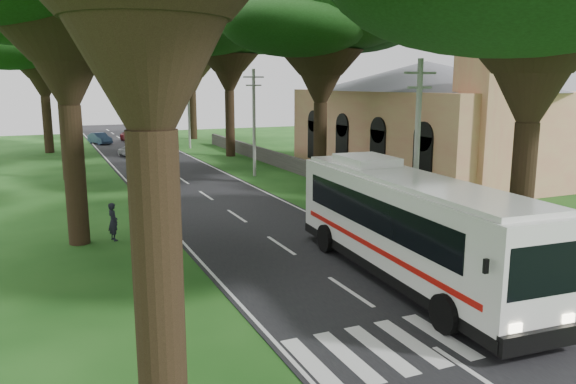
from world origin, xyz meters
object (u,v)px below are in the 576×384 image
at_px(church, 426,110).
at_px(pedestrian, 113,222).
at_px(coach_bus, 407,224).
at_px(distant_car_a, 132,150).
at_px(pole_far, 189,109).
at_px(distant_car_c, 132,135).
at_px(pole_near, 417,150).
at_px(distant_car_b, 100,138).
at_px(pole_mid, 254,121).

distance_m(church, pedestrian, 26.57).
xyz_separation_m(coach_bus, distant_car_a, (-3.85, 38.68, -1.37)).
xyz_separation_m(pole_far, distant_car_c, (-4.70, 9.38, -3.40)).
height_order(church, coach_bus, church).
bearing_deg(distant_car_a, pole_near, 84.09).
distance_m(pole_near, distant_car_b, 49.10).
bearing_deg(distant_car_c, pole_far, 113.42).
height_order(church, distant_car_c, church).
bearing_deg(church, coach_bus, -128.73).
distance_m(distant_car_a, distant_car_b, 13.29).
bearing_deg(coach_bus, pole_far, 89.80).
bearing_deg(distant_car_c, pedestrian, 77.21).
height_order(coach_bus, distant_car_b, coach_bus).
xyz_separation_m(distant_car_a, pedestrian, (-5.18, -29.17, 0.20)).
height_order(coach_bus, pedestrian, coach_bus).
relative_size(pole_far, distant_car_a, 2.13).
xyz_separation_m(pole_mid, pole_far, (0.00, 20.00, 0.00)).
bearing_deg(church, pole_far, 116.82).
bearing_deg(pedestrian, pole_far, -36.67).
bearing_deg(pedestrian, distant_car_a, -27.29).
xyz_separation_m(church, pole_near, (-12.36, -15.55, -0.73)).
distance_m(church, pole_near, 19.88).
height_order(pole_near, distant_car_c, pole_near).
bearing_deg(coach_bus, church, 55.03).
relative_size(pole_near, pole_mid, 1.00).
xyz_separation_m(pole_far, pedestrian, (-12.05, -34.13, -3.31)).
bearing_deg(pedestrian, pole_mid, -57.68).
bearing_deg(church, distant_car_b, 122.55).
bearing_deg(distant_car_c, pole_mid, 95.89).
xyz_separation_m(pole_mid, distant_car_c, (-4.70, 29.38, -3.40)).
height_order(distant_car_a, distant_car_b, distant_car_b).
relative_size(pole_mid, coach_bus, 0.62).
height_order(pole_near, distant_car_b, pole_near).
xyz_separation_m(church, pedestrian, (-24.41, -9.67, -4.04)).
distance_m(church, distant_car_a, 27.71).
distance_m(distant_car_a, distant_car_c, 14.50).
relative_size(distant_car_b, distant_car_c, 0.75).
bearing_deg(pole_far, church, -63.18).
height_order(distant_car_a, pedestrian, pedestrian).
relative_size(pole_mid, distant_car_a, 2.13).
distance_m(distant_car_a, pedestrian, 29.63).
distance_m(pole_far, distant_car_c, 11.03).
height_order(church, distant_car_b, church).
relative_size(church, distant_car_a, 6.40).
bearing_deg(church, distant_car_c, 116.77).
relative_size(pole_near, distant_car_c, 1.54).
bearing_deg(pole_far, distant_car_b, 135.91).
xyz_separation_m(distant_car_b, distant_car_c, (3.80, 1.14, 0.11)).
bearing_deg(pole_near, distant_car_a, 101.09).
xyz_separation_m(pole_far, distant_car_a, (-6.87, -4.96, -3.51)).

